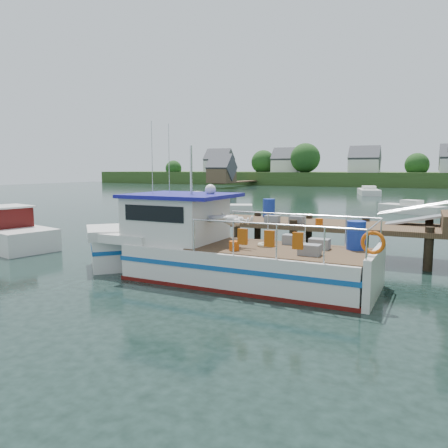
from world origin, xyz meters
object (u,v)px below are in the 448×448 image
at_px(moored_b, 411,209).
at_px(moored_d, 369,191).
at_px(moored_rowboat, 149,206).
at_px(lobster_boat, 211,250).
at_px(moored_e, 197,197).
at_px(moored_a, 221,207).
at_px(dock, 417,206).

bearing_deg(moored_b, moored_d, 96.21).
relative_size(moored_b, moored_d, 0.68).
bearing_deg(moored_d, moored_rowboat, -96.59).
bearing_deg(moored_rowboat, lobster_boat, -72.40).
height_order(moored_b, moored_e, moored_b).
bearing_deg(moored_rowboat, moored_e, 78.01).
xyz_separation_m(lobster_boat, moored_e, (-17.54, 31.53, -0.56)).
relative_size(lobster_boat, moored_e, 2.75).
bearing_deg(moored_b, moored_a, -168.61).
distance_m(moored_b, moored_e, 23.73).
xyz_separation_m(dock, moored_a, (-15.54, 15.23, -1.87)).
xyz_separation_m(moored_rowboat, moored_d, (14.57, 32.83, 0.02)).
bearing_deg(moored_b, moored_rowboat, -169.03).
xyz_separation_m(dock, lobster_boat, (-6.16, -5.48, -1.29)).
height_order(moored_a, moored_e, moored_e).
bearing_deg(dock, moored_e, 132.30).
distance_m(dock, moored_d, 46.73).
height_order(dock, moored_rowboat, dock).
bearing_deg(dock, moored_a, 135.57).
height_order(moored_rowboat, moored_e, moored_rowboat).
bearing_deg(moored_b, dock, -95.56).
bearing_deg(dock, lobster_boat, -138.35).
bearing_deg(moored_e, dock, -47.49).
relative_size(lobster_boat, moored_rowboat, 2.70).
distance_m(dock, moored_rowboat, 25.41).
bearing_deg(moored_a, moored_b, 17.65).
bearing_deg(dock, moored_d, 98.59).
distance_m(dock, moored_a, 21.84).
relative_size(dock, lobster_boat, 1.50).
relative_size(moored_rowboat, moored_e, 1.02).
bearing_deg(moored_e, moored_d, 50.48).
bearing_deg(moored_b, lobster_boat, -109.48).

